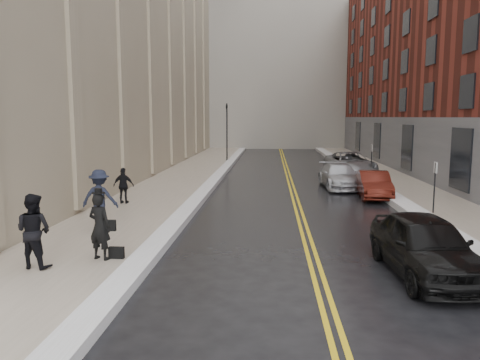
# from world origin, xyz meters

# --- Properties ---
(ground) EXTENTS (160.00, 160.00, 0.00)m
(ground) POSITION_xyz_m (0.00, 0.00, 0.00)
(ground) COLOR black
(ground) RESTS_ON ground
(sidewalk_left) EXTENTS (4.00, 64.00, 0.15)m
(sidewalk_left) POSITION_xyz_m (-4.50, 16.00, 0.07)
(sidewalk_left) COLOR gray
(sidewalk_left) RESTS_ON ground
(sidewalk_right) EXTENTS (3.00, 64.00, 0.15)m
(sidewalk_right) POSITION_xyz_m (9.00, 16.00, 0.07)
(sidewalk_right) COLOR gray
(sidewalk_right) RESTS_ON ground
(lane_stripe_a) EXTENTS (0.12, 64.00, 0.01)m
(lane_stripe_a) POSITION_xyz_m (2.38, 16.00, 0.00)
(lane_stripe_a) COLOR gold
(lane_stripe_a) RESTS_ON ground
(lane_stripe_b) EXTENTS (0.12, 64.00, 0.01)m
(lane_stripe_b) POSITION_xyz_m (2.62, 16.00, 0.00)
(lane_stripe_b) COLOR gold
(lane_stripe_b) RESTS_ON ground
(snow_ridge_left) EXTENTS (0.70, 60.80, 0.26)m
(snow_ridge_left) POSITION_xyz_m (-2.20, 16.00, 0.13)
(snow_ridge_left) COLOR white
(snow_ridge_left) RESTS_ON ground
(snow_ridge_right) EXTENTS (0.85, 60.80, 0.30)m
(snow_ridge_right) POSITION_xyz_m (7.15, 16.00, 0.15)
(snow_ridge_right) COLOR white
(snow_ridge_right) RESTS_ON ground
(tower_far_right) EXTENTS (22.00, 18.00, 44.00)m
(tower_far_right) POSITION_xyz_m (14.00, 66.00, 22.00)
(tower_far_right) COLOR slate
(tower_far_right) RESTS_ON ground
(traffic_signal) EXTENTS (0.18, 0.15, 5.20)m
(traffic_signal) POSITION_xyz_m (-2.60, 30.00, 3.08)
(traffic_signal) COLOR black
(traffic_signal) RESTS_ON ground
(parking_sign_near) EXTENTS (0.06, 0.35, 2.23)m
(parking_sign_near) POSITION_xyz_m (7.90, 8.00, 1.36)
(parking_sign_near) COLOR black
(parking_sign_near) RESTS_ON ground
(parking_sign_far) EXTENTS (0.06, 0.35, 2.23)m
(parking_sign_far) POSITION_xyz_m (7.90, 20.00, 1.36)
(parking_sign_far) COLOR black
(parking_sign_far) RESTS_ON ground
(car_black) EXTENTS (2.15, 4.75, 1.58)m
(car_black) POSITION_xyz_m (5.20, 0.62, 0.79)
(car_black) COLOR black
(car_black) RESTS_ON ground
(car_maroon) EXTENTS (1.71, 4.14, 1.33)m
(car_maroon) POSITION_xyz_m (6.42, 12.29, 0.67)
(car_maroon) COLOR #45130C
(car_maroon) RESTS_ON ground
(car_silver_near) EXTENTS (2.20, 4.85, 1.38)m
(car_silver_near) POSITION_xyz_m (5.20, 15.50, 0.69)
(car_silver_near) COLOR #A9AAB1
(car_silver_near) RESTS_ON ground
(car_silver_far) EXTENTS (3.28, 6.00, 1.60)m
(car_silver_far) POSITION_xyz_m (6.80, 21.72, 0.80)
(car_silver_far) COLOR gray
(car_silver_far) RESTS_ON ground
(pedestrian_main) EXTENTS (0.77, 0.62, 1.84)m
(pedestrian_main) POSITION_xyz_m (-3.35, 0.96, 1.07)
(pedestrian_main) COLOR black
(pedestrian_main) RESTS_ON sidewalk_left
(pedestrian_a) EXTENTS (1.07, 0.90, 1.94)m
(pedestrian_a) POSITION_xyz_m (-4.80, 0.18, 1.12)
(pedestrian_a) COLOR black
(pedestrian_a) RESTS_ON sidewalk_left
(pedestrian_b) EXTENTS (1.32, 0.77, 2.02)m
(pedestrian_b) POSITION_xyz_m (-4.83, 4.93, 1.16)
(pedestrian_b) COLOR black
(pedestrian_b) RESTS_ON sidewalk_left
(pedestrian_c) EXTENTS (0.96, 0.44, 1.61)m
(pedestrian_c) POSITION_xyz_m (-5.32, 9.22, 0.96)
(pedestrian_c) COLOR black
(pedestrian_c) RESTS_ON sidewalk_left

